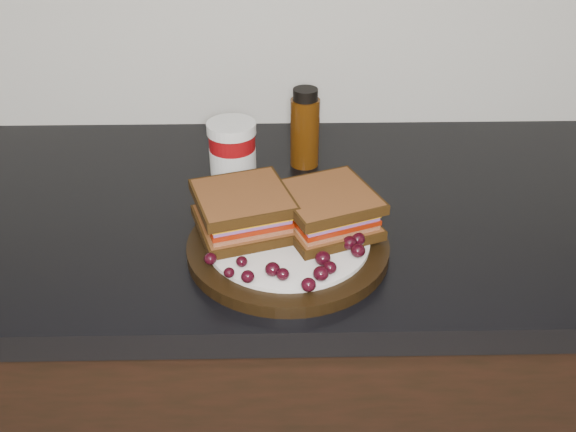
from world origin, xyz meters
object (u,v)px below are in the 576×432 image
plate (288,247)px  sandwich_left (243,211)px  condiment_jar (233,156)px  oil_bottle (305,128)px

plate → sandwich_left: 0.08m
condiment_jar → oil_bottle: size_ratio=0.83×
sandwich_left → plate: bearing=-40.0°
plate → oil_bottle: bearing=82.7°
sandwich_left → condiment_jar: condiment_jar is taller
sandwich_left → condiment_jar: (-0.02, 0.16, 0.00)m
condiment_jar → oil_bottle: oil_bottle is taller
sandwich_left → condiment_jar: size_ratio=1.10×
plate → oil_bottle: oil_bottle is taller
plate → sandwich_left: size_ratio=2.23×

